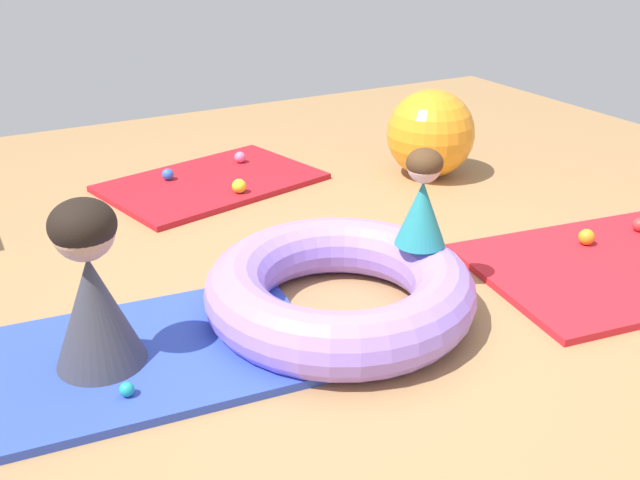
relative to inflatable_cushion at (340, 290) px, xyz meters
name	(u,v)px	position (x,y,z in m)	size (l,w,h in m)	color
ground_plane	(360,311)	(0.11, 0.00, -0.15)	(8.00, 8.00, 0.00)	#9E7549
gym_mat_far_right	(613,267)	(1.56, -0.29, -0.13)	(1.48, 1.08, 0.04)	red
gym_mat_center_rear	(212,182)	(0.12, 2.02, -0.13)	(1.44, 0.95, 0.04)	#B21923
gym_mat_far_left	(103,365)	(-1.11, 0.11, -0.13)	(1.83, 0.94, 0.04)	#2D47B7
inflatable_cushion	(340,290)	(0.00, 0.00, 0.00)	(1.29, 1.29, 0.30)	#9975EA
child_in_teal	(422,199)	(0.44, -0.01, 0.39)	(0.35, 0.35, 0.49)	teal
adult_seated	(92,287)	(-1.11, 0.11, 0.25)	(0.51, 0.51, 0.74)	#383842
play_ball_yellow	(239,186)	(0.19, 1.68, -0.06)	(0.10, 0.10, 0.10)	yellow
play_ball_pink	(240,157)	(0.44, 2.27, -0.07)	(0.08, 0.08, 0.08)	pink
play_ball_red	(640,225)	(2.03, -0.05, -0.07)	(0.08, 0.08, 0.08)	red
play_ball_orange	(587,237)	(1.61, -0.04, -0.06)	(0.09, 0.09, 0.09)	orange
play_ball_blue	(168,174)	(-0.16, 2.16, -0.07)	(0.08, 0.08, 0.08)	blue
play_ball_teal	(127,389)	(-1.08, -0.18, -0.08)	(0.06, 0.06, 0.06)	teal
exercise_ball_large	(430,133)	(1.59, 1.45, 0.17)	(0.63, 0.63, 0.63)	orange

